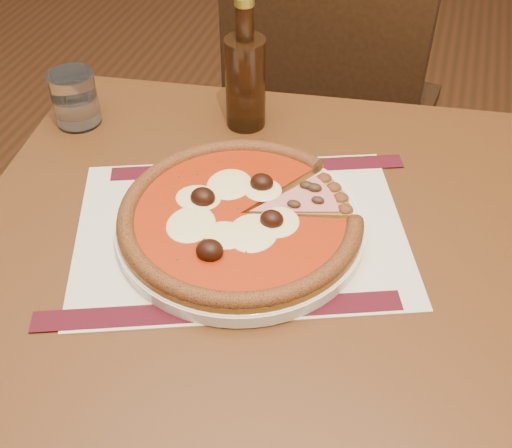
{
  "coord_description": "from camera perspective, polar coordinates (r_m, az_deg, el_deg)",
  "views": [
    {
      "loc": [
        1.13,
        -1.36,
        1.35
      ],
      "look_at": [
        0.96,
        -0.77,
        0.78
      ],
      "focal_mm": 45.0,
      "sensor_mm": 36.0,
      "label": 1
    }
  ],
  "objects": [
    {
      "name": "chair_far",
      "position": [
        1.56,
        6.54,
        10.45
      ],
      "size": [
        0.48,
        0.48,
        0.92
      ],
      "rotation": [
        0.0,
        0.0,
        3.03
      ],
      "color": "black",
      "rests_on": "ground"
    },
    {
      "name": "ham_slice",
      "position": [
        0.89,
        4.53,
        2.36
      ],
      "size": [
        0.13,
        0.12,
        0.02
      ],
      "rotation": [
        0.0,
        0.0,
        0.62
      ],
      "color": "#A47127",
      "rests_on": "plate"
    },
    {
      "name": "pizza",
      "position": [
        0.85,
        -1.41,
        0.8
      ],
      "size": [
        0.33,
        0.33,
        0.04
      ],
      "color": "#A47127",
      "rests_on": "plate"
    },
    {
      "name": "plate",
      "position": [
        0.87,
        -1.37,
        -0.17
      ],
      "size": [
        0.33,
        0.33,
        0.02
      ],
      "primitive_type": "cylinder",
      "color": "white",
      "rests_on": "placemat"
    },
    {
      "name": "water_glass",
      "position": [
        1.1,
        -15.81,
        10.69
      ],
      "size": [
        0.1,
        0.1,
        0.09
      ],
      "primitive_type": "cylinder",
      "rotation": [
        0.0,
        0.0,
        -0.42
      ],
      "color": "white",
      "rests_on": "table"
    },
    {
      "name": "bottle",
      "position": [
        1.04,
        -0.95,
        12.83
      ],
      "size": [
        0.06,
        0.06,
        0.22
      ],
      "color": "#341C0D",
      "rests_on": "table"
    },
    {
      "name": "table",
      "position": [
        0.92,
        -0.36,
        -6.83
      ],
      "size": [
        0.89,
        0.89,
        0.75
      ],
      "rotation": [
        0.0,
        0.0,
        0.12
      ],
      "color": "#5A2E15",
      "rests_on": "ground"
    },
    {
      "name": "placemat",
      "position": [
        0.87,
        -1.36,
        -0.65
      ],
      "size": [
        0.53,
        0.45,
        0.0
      ],
      "primitive_type": "cube",
      "rotation": [
        0.0,
        0.0,
        0.36
      ],
      "color": "beige",
      "rests_on": "table"
    }
  ]
}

